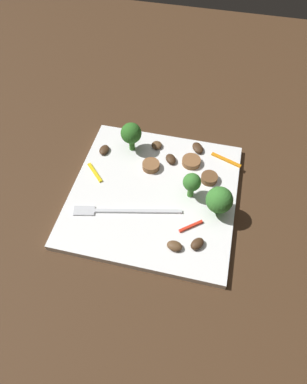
% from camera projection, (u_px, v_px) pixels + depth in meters
% --- Properties ---
extents(ground_plane, '(1.40, 1.40, 0.00)m').
position_uv_depth(ground_plane, '(153.00, 196.00, 0.60)').
color(ground_plane, '#422B19').
extents(plate, '(0.28, 0.28, 0.01)m').
position_uv_depth(plate, '(153.00, 194.00, 0.60)').
color(plate, white).
rests_on(plate, ground_plane).
extents(fork, '(0.18, 0.05, 0.00)m').
position_uv_depth(fork, '(119.00, 211.00, 0.57)').
color(fork, silver).
rests_on(fork, plate).
extents(broccoli_floret_0, '(0.03, 0.03, 0.05)m').
position_uv_depth(broccoli_floret_0, '(192.00, 183.00, 0.56)').
color(broccoli_floret_0, '#408630').
rests_on(broccoli_floret_0, plate).
extents(broccoli_floret_1, '(0.04, 0.04, 0.06)m').
position_uv_depth(broccoli_floret_1, '(131.00, 134.00, 0.62)').
color(broccoli_floret_1, '#347525').
rests_on(broccoli_floret_1, plate).
extents(broccoli_floret_2, '(0.04, 0.04, 0.06)m').
position_uv_depth(broccoli_floret_2, '(219.00, 200.00, 0.54)').
color(broccoli_floret_2, '#408630').
rests_on(broccoli_floret_2, plate).
extents(sausage_slice_0, '(0.03, 0.03, 0.01)m').
position_uv_depth(sausage_slice_0, '(209.00, 178.00, 0.60)').
color(sausage_slice_0, brown).
rests_on(sausage_slice_0, plate).
extents(sausage_slice_1, '(0.04, 0.04, 0.01)m').
position_uv_depth(sausage_slice_1, '(151.00, 166.00, 0.62)').
color(sausage_slice_1, brown).
rests_on(sausage_slice_1, plate).
extents(sausage_slice_2, '(0.05, 0.05, 0.01)m').
position_uv_depth(sausage_slice_2, '(191.00, 161.00, 0.63)').
color(sausage_slice_2, brown).
rests_on(sausage_slice_2, plate).
extents(mushroom_0, '(0.03, 0.03, 0.01)m').
position_uv_depth(mushroom_0, '(197.00, 244.00, 0.53)').
color(mushroom_0, '#422B19').
rests_on(mushroom_0, plate).
extents(mushroom_1, '(0.03, 0.02, 0.01)m').
position_uv_depth(mushroom_1, '(175.00, 246.00, 0.53)').
color(mushroom_1, brown).
rests_on(mushroom_1, plate).
extents(mushroom_2, '(0.03, 0.03, 0.01)m').
position_uv_depth(mushroom_2, '(157.00, 145.00, 0.65)').
color(mushroom_2, brown).
rests_on(mushroom_2, plate).
extents(mushroom_3, '(0.03, 0.03, 0.01)m').
position_uv_depth(mushroom_3, '(171.00, 159.00, 0.63)').
color(mushroom_3, '#422B19').
rests_on(mushroom_3, plate).
extents(mushroom_4, '(0.02, 0.03, 0.01)m').
position_uv_depth(mushroom_4, '(104.00, 150.00, 0.65)').
color(mushroom_4, '#422B19').
rests_on(mushroom_4, plate).
extents(mushroom_5, '(0.03, 0.03, 0.01)m').
position_uv_depth(mushroom_5, '(198.00, 148.00, 0.65)').
color(mushroom_5, '#422B19').
rests_on(mushroom_5, plate).
extents(pepper_strip_0, '(0.06, 0.03, 0.00)m').
position_uv_depth(pepper_strip_0, '(226.00, 160.00, 0.64)').
color(pepper_strip_0, orange).
rests_on(pepper_strip_0, plate).
extents(pepper_strip_1, '(0.04, 0.04, 0.00)m').
position_uv_depth(pepper_strip_1, '(95.00, 172.00, 0.62)').
color(pepper_strip_1, yellow).
rests_on(pepper_strip_1, plate).
extents(pepper_strip_3, '(0.04, 0.03, 0.00)m').
position_uv_depth(pepper_strip_3, '(191.00, 226.00, 0.55)').
color(pepper_strip_3, red).
rests_on(pepper_strip_3, plate).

